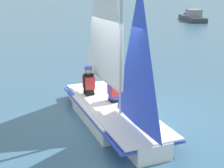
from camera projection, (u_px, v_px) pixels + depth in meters
The scene contains 5 objects.
ground_plane at pixel (112, 121), 7.94m from camera, with size 260.00×260.00×0.00m, color #38607A.
sailboat_main at pixel (112, 92), 7.73m from camera, with size 4.26×3.78×5.37m.
sailor_helm at pixel (114, 92), 8.15m from camera, with size 0.43×0.42×1.16m.
sailor_crew at pixel (89, 85), 8.67m from camera, with size 0.43×0.42×1.16m.
motorboat_distant at pixel (192, 17), 31.27m from camera, with size 5.17×3.06×1.16m.
Camera 1 is at (-7.02, -2.02, 3.24)m, focal length 50.00 mm.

